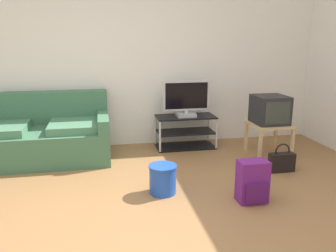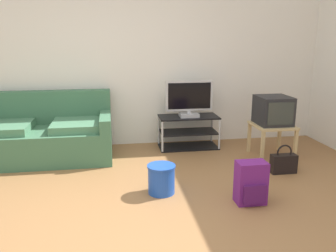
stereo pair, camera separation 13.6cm
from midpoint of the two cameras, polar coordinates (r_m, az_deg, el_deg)
The scene contains 10 objects.
ground_plane at distance 3.20m, azimuth -5.62°, elevation -15.79°, with size 9.00×9.80×0.02m, color olive.
wall_back at distance 5.22m, azimuth -8.71°, elevation 11.48°, with size 9.00×0.10×2.70m, color silver.
couch at distance 4.95m, azimuth -20.84°, elevation -1.59°, with size 1.79×0.93×0.87m.
tv_stand at distance 5.16m, azimuth 2.11°, elevation -0.93°, with size 0.86×0.43×0.47m.
flat_tv at distance 5.04m, azimuth 2.22°, elevation 4.44°, with size 0.68×0.22×0.52m.
side_table at distance 4.96m, azimuth 15.43°, elevation -0.39°, with size 0.52×0.52×0.45m.
crt_tv at distance 4.92m, azimuth 15.55°, elevation 2.60°, with size 0.43×0.45×0.38m.
backpack at distance 3.56m, azimuth 12.55°, elevation -8.88°, with size 0.29×0.26×0.43m.
handbag at distance 4.46m, azimuth 17.24°, elevation -5.55°, with size 0.31×0.12×0.35m.
cleaning_bucket at distance 3.68m, azimuth -1.94°, elevation -8.54°, with size 0.30×0.30×0.31m.
Camera 1 is at (-0.30, -2.75, 1.59)m, focal length 37.33 mm.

